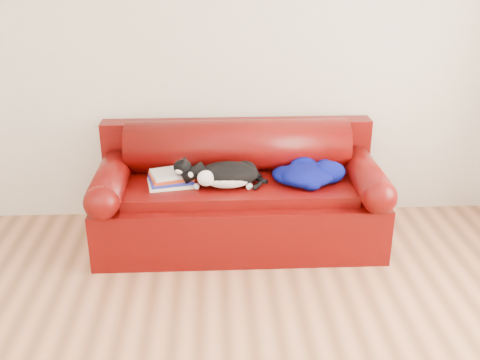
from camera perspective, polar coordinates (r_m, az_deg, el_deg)
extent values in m
cube|color=beige|center=(4.41, -2.11, 12.20)|extent=(4.50, 0.02, 2.60)
cube|color=#390502|center=(4.28, -0.10, -3.55)|extent=(2.10, 0.90, 0.42)
cube|color=#390502|center=(4.14, -0.07, -0.88)|extent=(1.66, 0.62, 0.10)
cylinder|color=black|center=(4.15, -12.95, -8.06)|extent=(0.06, 0.06, 0.05)
cylinder|color=black|center=(4.23, 12.93, -7.43)|extent=(0.06, 0.06, 0.05)
cylinder|color=black|center=(4.72, -11.67, -3.94)|extent=(0.06, 0.06, 0.05)
cylinder|color=black|center=(4.79, 10.93, -3.47)|extent=(0.06, 0.06, 0.05)
cube|color=#390502|center=(4.52, -0.31, 0.93)|extent=(2.10, 0.18, 0.85)
cylinder|color=#390502|center=(4.33, -0.26, 3.51)|extent=(1.70, 0.40, 0.40)
cylinder|color=#390502|center=(4.21, -12.85, 0.29)|extent=(0.24, 0.88, 0.24)
sphere|color=#390502|center=(3.81, -13.89, -2.25)|extent=(0.24, 0.24, 0.24)
cylinder|color=#390502|center=(4.29, 12.41, 0.75)|extent=(0.24, 0.88, 0.24)
sphere|color=#390502|center=(3.90, 14.00, -1.69)|extent=(0.24, 0.24, 0.24)
cube|color=white|center=(4.11, -7.00, -0.28)|extent=(0.35, 0.29, 0.02)
cube|color=white|center=(4.11, -7.00, -0.28)|extent=(0.33, 0.28, 0.02)
cube|color=#1B2596|center=(4.10, -7.01, 0.04)|extent=(0.35, 0.29, 0.02)
cube|color=white|center=(4.10, -7.01, 0.04)|extent=(0.33, 0.28, 0.02)
cube|color=#AD3513|center=(4.09, -7.03, 0.37)|extent=(0.35, 0.30, 0.02)
cube|color=white|center=(4.09, -7.03, 0.37)|extent=(0.33, 0.28, 0.02)
cube|color=silver|center=(4.08, -7.05, 0.69)|extent=(0.34, 0.30, 0.02)
cube|color=white|center=(4.08, -7.05, 0.69)|extent=(0.33, 0.29, 0.02)
ellipsoid|color=black|center=(4.02, -1.23, 0.58)|extent=(0.49, 0.36, 0.18)
ellipsoid|color=white|center=(3.98, -1.25, -0.17)|extent=(0.33, 0.22, 0.11)
ellipsoid|color=white|center=(3.95, -3.47, 0.17)|extent=(0.15, 0.14, 0.11)
ellipsoid|color=black|center=(4.08, 0.52, 0.69)|extent=(0.22, 0.22, 0.16)
ellipsoid|color=black|center=(3.93, -5.22, 0.82)|extent=(0.16, 0.15, 0.11)
ellipsoid|color=white|center=(3.90, -5.51, 0.42)|extent=(0.08, 0.07, 0.05)
sphere|color=#BF7272|center=(3.89, -5.73, 0.41)|extent=(0.02, 0.02, 0.02)
cone|color=black|center=(3.88, -4.93, 1.41)|extent=(0.06, 0.05, 0.05)
cone|color=black|center=(3.94, -5.16, 1.71)|extent=(0.06, 0.05, 0.05)
cylinder|color=black|center=(4.10, 1.91, 0.09)|extent=(0.13, 0.14, 0.04)
sphere|color=white|center=(3.95, -3.90, -1.00)|extent=(0.04, 0.04, 0.04)
sphere|color=white|center=(3.99, 0.95, -0.66)|extent=(0.04, 0.04, 0.04)
ellipsoid|color=#020A48|center=(4.12, 6.88, 0.65)|extent=(0.53, 0.51, 0.14)
ellipsoid|color=#020A48|center=(4.15, 8.98, 0.87)|extent=(0.33, 0.31, 0.16)
ellipsoid|color=#020A48|center=(4.13, 5.09, 0.54)|extent=(0.35, 0.37, 0.10)
ellipsoid|color=#020A48|center=(4.24, 6.45, 1.46)|extent=(0.27, 0.24, 0.16)
ellipsoid|color=#020A48|center=(4.03, 7.16, -0.19)|extent=(0.22, 0.23, 0.10)
ellipsoid|color=silver|center=(4.10, 8.30, 0.73)|extent=(0.20, 0.13, 0.04)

